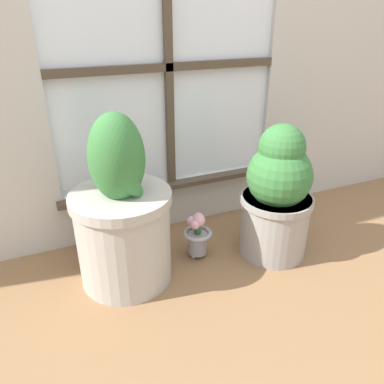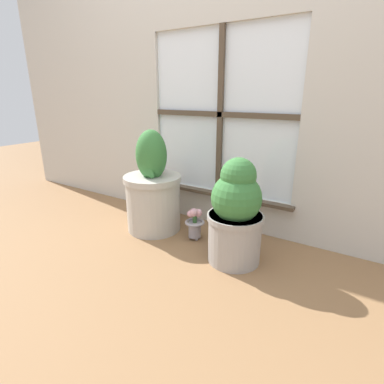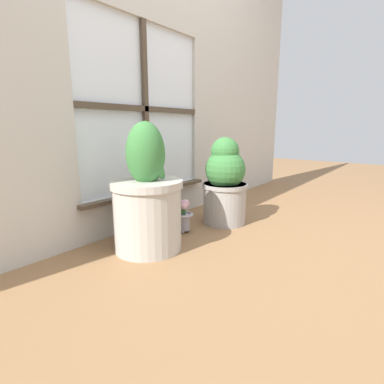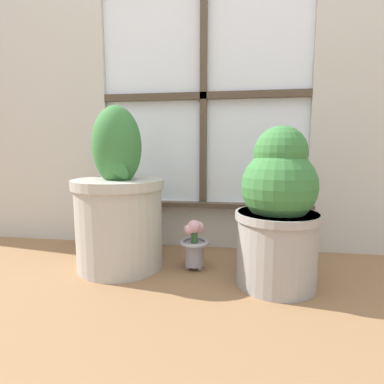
# 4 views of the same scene
# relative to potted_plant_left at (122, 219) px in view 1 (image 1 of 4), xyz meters

# --- Properties ---
(ground_plane) EXTENTS (10.00, 10.00, 0.00)m
(ground_plane) POSITION_rel_potted_plant_left_xyz_m (0.34, -0.31, -0.28)
(ground_plane) COLOR olive
(potted_plant_left) EXTENTS (0.40, 0.40, 0.72)m
(potted_plant_left) POSITION_rel_potted_plant_left_xyz_m (0.00, 0.00, 0.00)
(potted_plant_left) COLOR #B7B2A8
(potted_plant_left) RESTS_ON ground_plane
(potted_plant_right) EXTENTS (0.32, 0.32, 0.62)m
(potted_plant_right) POSITION_rel_potted_plant_left_xyz_m (0.68, -0.09, 0.01)
(potted_plant_right) COLOR #9E9993
(potted_plant_right) RESTS_ON ground_plane
(flower_vase) EXTENTS (0.13, 0.13, 0.23)m
(flower_vase) POSITION_rel_potted_plant_left_xyz_m (0.34, 0.02, -0.16)
(flower_vase) COLOR #99939E
(flower_vase) RESTS_ON ground_plane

